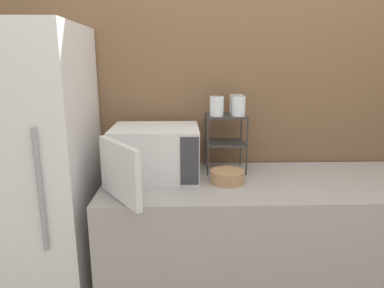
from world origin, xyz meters
The scene contains 9 objects.
wall_back centered at (0.00, 0.73, 1.30)m, with size 8.00×0.06×2.60m.
counter centered at (0.00, 0.35, 0.44)m, with size 1.86×0.69×0.88m.
microwave centered at (-0.65, 0.41, 1.03)m, with size 0.52×0.71×0.30m.
dish_rack centered at (-0.22, 0.55, 1.13)m, with size 0.24×0.22×0.35m.
glass_front_left centered at (-0.29, 0.49, 1.29)m, with size 0.08×0.08×0.12m.
glass_back_right centered at (-0.15, 0.60, 1.29)m, with size 0.08×0.08×0.12m.
glass_front_right centered at (-0.16, 0.49, 1.29)m, with size 0.08×0.08×0.12m.
bowl centered at (-0.24, 0.32, 0.92)m, with size 0.19×0.19×0.07m.
refrigerator centered at (-1.36, 0.37, 0.87)m, with size 0.70×0.67×1.73m.
Camera 1 is at (-0.49, -1.48, 1.54)m, focal length 32.00 mm.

